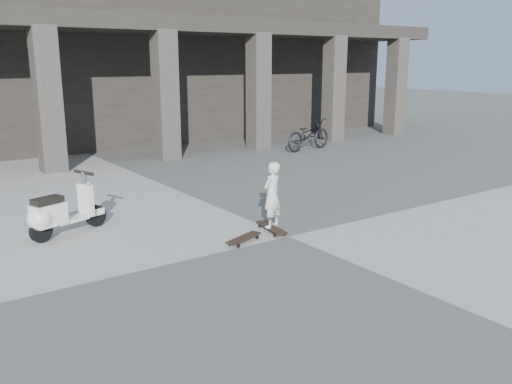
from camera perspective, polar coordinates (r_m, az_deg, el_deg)
ground at (r=9.71m, az=3.46°, el=-4.71°), size 90.00×90.00×0.00m
colonnade at (r=21.74m, az=-20.20°, el=12.74°), size 28.00×8.82×6.00m
longboard at (r=9.95m, az=1.66°, el=-3.79°), size 0.36×0.93×0.09m
skateboard_spare at (r=9.37m, az=-1.30°, el=-4.90°), size 0.82×0.46×0.09m
child at (r=9.78m, az=1.68°, el=-0.30°), size 0.52×0.43×1.21m
scooter at (r=10.14m, az=-20.36°, el=-2.19°), size 1.52×0.78×1.10m
bicycle at (r=19.15m, az=5.53°, el=6.04°), size 2.19×1.05×1.10m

